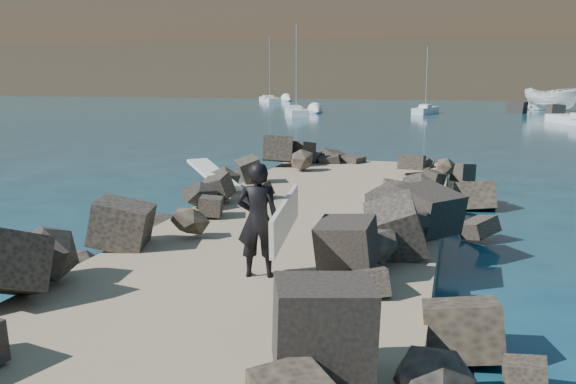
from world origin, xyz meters
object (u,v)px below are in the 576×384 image
object	(u,v)px
boat_imported	(552,99)
surfer_with_board	(262,220)
surfboard_resting	(213,178)
sailboat_e	(270,100)

from	to	relation	value
boat_imported	surfer_with_board	world-z (taller)	boat_imported
surfboard_resting	surfer_with_board	bearing A→B (deg)	-107.16
boat_imported	sailboat_e	distance (m)	39.40
surfboard_resting	boat_imported	xyz separation A→B (m)	(16.15, 58.90, 0.27)
sailboat_e	boat_imported	bearing A→B (deg)	-22.51
boat_imported	surfer_with_board	xyz separation A→B (m)	(-12.72, -65.54, 0.23)
boat_imported	surfboard_resting	bearing A→B (deg)	-154.55
boat_imported	surfer_with_board	distance (m)	66.77
boat_imported	sailboat_e	size ratio (longest dim) A/B	0.71
surfboard_resting	boat_imported	world-z (taller)	boat_imported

